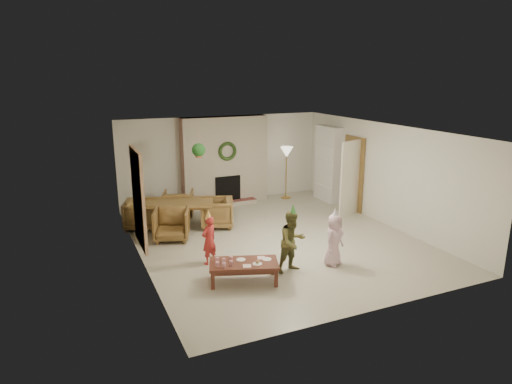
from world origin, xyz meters
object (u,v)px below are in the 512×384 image
dining_table (175,215)px  child_pink (334,240)px  child_plaid (292,242)px  dining_chair_near (172,224)px  child_red (209,240)px  dining_chair_right (217,213)px  dining_chair_left (142,214)px  dining_chair_far (178,204)px  coffee_table_top (244,264)px

dining_table → child_pink: size_ratio=1.76×
child_plaid → dining_chair_near: bearing=113.8°
dining_chair_near → child_red: child_red is taller
dining_chair_near → child_pink: (2.59, -2.65, 0.17)m
dining_chair_right → child_red: size_ratio=0.79×
child_plaid → child_pink: 0.89m
dining_chair_left → dining_chair_right: same height
dining_table → dining_chair_far: (0.27, 0.76, 0.03)m
coffee_table_top → dining_chair_left: bearing=127.1°
dining_chair_far → child_pink: 4.66m
dining_chair_right → child_pink: bearing=43.5°
dining_table → dining_chair_left: 0.81m
dining_chair_near → child_plaid: size_ratio=0.66×
dining_table → coffee_table_top: dining_table is taller
child_pink → dining_chair_left: bearing=102.8°
coffee_table_top → child_red: size_ratio=1.25×
dining_table → dining_chair_far: size_ratio=2.34×
dining_table → child_red: size_ratio=1.86×
child_plaid → coffee_table_top: bearing=173.3°
dining_chair_far → child_pink: (2.05, -4.18, 0.17)m
dining_table → dining_chair_right: 1.01m
dining_chair_near → dining_chair_far: size_ratio=1.00×
child_plaid → child_pink: (0.89, -0.07, -0.07)m
dining_table → dining_chair_near: 0.81m
dining_table → child_plaid: (1.43, -3.34, 0.27)m
dining_chair_far → dining_chair_left: size_ratio=1.00×
coffee_table_top → dining_chair_near: bearing=123.9°
dining_table → child_red: 2.39m
dining_table → child_plaid: child_plaid is taller
dining_chair_left → coffee_table_top: dining_chair_left is taller
dining_table → child_pink: child_pink is taller
dining_chair_left → child_pink: bearing=-120.5°
dining_chair_near → dining_chair_right: size_ratio=1.00×
dining_chair_left → child_red: size_ratio=0.79×
child_plaid → dining_chair_left: bearing=111.7°
child_red → child_pink: bearing=128.1°
dining_chair_right → coffee_table_top: bearing=9.7°
dining_table → dining_chair_left: size_ratio=2.34×
child_red → child_plaid: child_plaid is taller
coffee_table_top → dining_chair_right: bearing=99.3°
dining_chair_left → coffee_table_top: bearing=-142.6°
child_red → dining_chair_left: bearing=-99.1°
dining_chair_near → coffee_table_top: bearing=-55.8°
child_red → dining_chair_right: bearing=-139.7°
dining_table → dining_chair_right: size_ratio=2.34×
dining_chair_far → child_red: (-0.18, -3.14, 0.14)m
dining_chair_far → child_red: size_ratio=0.79×
dining_chair_near → dining_chair_left: 1.14m
coffee_table_top → child_red: bearing=127.0°
child_red → child_plaid: (1.34, -0.96, 0.10)m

